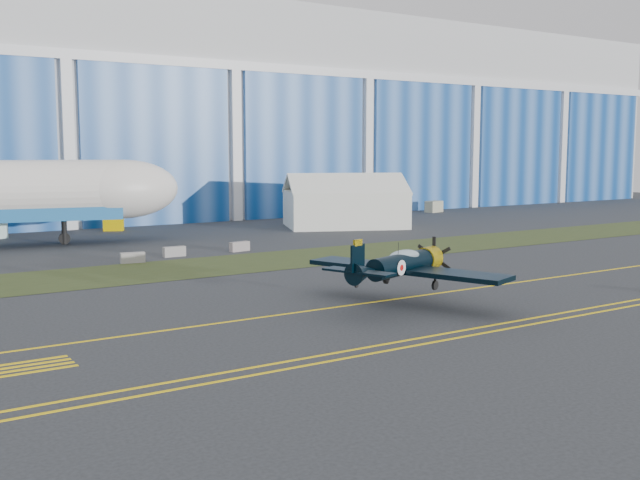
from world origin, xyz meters
TOP-DOWN VIEW (x-y plane):
  - ground at (0.00, 0.00)m, footprint 260.00×260.00m
  - grass_median at (0.00, 14.00)m, footprint 260.00×10.00m
  - hangar at (0.00, 71.79)m, footprint 220.00×45.70m
  - taxiway_centreline at (0.00, -5.00)m, footprint 200.00×0.20m
  - edge_line_near at (0.00, -14.50)m, footprint 80.00×0.20m
  - edge_line_far at (0.00, -13.50)m, footprint 80.00×0.20m
  - hold_short_ladder at (-18.00, -8.10)m, footprint 6.00×2.40m
  - warbird at (4.99, -6.72)m, footprint 14.63×15.99m
  - tent at (29.45, 34.36)m, footprint 17.37×15.34m
  - tug at (3.84, 45.37)m, footprint 2.67×2.22m
  - gse_box at (53.62, 45.12)m, footprint 3.16×2.18m
  - barrier_a at (-2.88, 19.08)m, footprint 2.06×0.87m
  - barrier_b at (1.53, 20.83)m, footprint 2.00×0.61m
  - barrier_c at (8.04, 20.89)m, footprint 2.07×0.93m

SIDE VIEW (x-z plane):
  - ground at x=0.00m, z-range 0.00..0.00m
  - taxiway_centreline at x=0.00m, z-range 0.00..0.02m
  - edge_line_near at x=0.00m, z-range 0.00..0.02m
  - edge_line_far at x=0.00m, z-range 0.00..0.02m
  - hold_short_ladder at x=-18.00m, z-range 0.00..0.02m
  - grass_median at x=0.00m, z-range 0.01..0.03m
  - barrier_a at x=-2.88m, z-range 0.00..0.90m
  - barrier_b at x=1.53m, z-range 0.00..0.90m
  - barrier_c at x=8.04m, z-range 0.00..0.90m
  - tug at x=3.84m, z-range 0.00..1.34m
  - gse_box at x=53.62m, z-range 0.00..1.73m
  - warbird at x=4.99m, z-range 0.58..4.47m
  - tent at x=29.45m, z-range 0.00..6.69m
  - hangar at x=0.00m, z-range -0.04..29.96m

